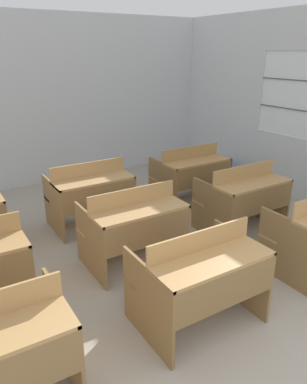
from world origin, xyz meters
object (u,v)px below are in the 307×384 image
(bench_second_right, at_px, (243,197))
(wastepaper_bin, at_px, (225,169))
(bench_second_center, at_px, (134,225))
(bench_third_center, at_px, (90,193))
(bench_third_right, at_px, (191,173))
(bench_front_center, at_px, (200,276))

(bench_second_right, distance_m, wastepaper_bin, 2.21)
(bench_second_center, relative_size, wastepaper_bin, 2.71)
(bench_second_right, xyz_separation_m, bench_third_center, (-1.69, 1.20, 0.00))
(bench_second_right, height_order, bench_third_right, same)
(bench_front_center, height_order, bench_third_right, same)
(bench_front_center, relative_size, bench_second_center, 1.00)
(bench_third_right, xyz_separation_m, wastepaper_bin, (1.27, 0.59, -0.28))
(bench_second_center, relative_size, bench_third_right, 1.00)
(bench_second_center, bearing_deg, bench_front_center, -90.21)
(bench_third_right, height_order, wastepaper_bin, bench_third_right)
(wastepaper_bin, bearing_deg, bench_third_right, -155.25)
(bench_front_center, xyz_separation_m, bench_second_center, (0.00, 1.20, 0.00))
(bench_second_right, xyz_separation_m, bench_third_right, (0.02, 1.19, 0.00))
(bench_front_center, bearing_deg, bench_third_right, 54.63)
(bench_front_center, relative_size, bench_second_right, 1.00)
(bench_front_center, xyz_separation_m, bench_third_center, (-0.02, 2.39, 0.00))
(bench_second_right, relative_size, wastepaper_bin, 2.71)
(bench_second_right, relative_size, bench_third_right, 1.00)
(bench_second_center, relative_size, bench_third_center, 1.00)
(bench_third_center, relative_size, bench_third_right, 1.00)
(bench_second_center, relative_size, bench_second_right, 1.00)
(bench_second_right, distance_m, bench_third_center, 2.07)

